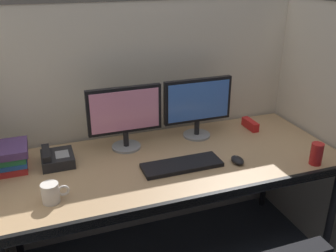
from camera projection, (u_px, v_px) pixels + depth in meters
The scene contains 12 objects.
cubicle_partition_rear at pixel (148, 122), 2.46m from camera, with size 2.21×0.06×1.57m.
cubicle_partition_right at pixel (329, 133), 2.30m from camera, with size 0.06×1.41×1.57m.
desk at pixel (172, 168), 2.10m from camera, with size 1.90×0.80×0.74m.
monitor_left at pixel (125, 114), 2.13m from camera, with size 0.43×0.17×0.37m.
monitor_right at pixel (198, 104), 2.29m from camera, with size 0.43×0.17×0.37m.
keyboard_main at pixel (182, 165), 2.01m from camera, with size 0.43×0.15×0.02m, color black.
computer_mouse at pixel (237, 160), 2.04m from camera, with size 0.06×0.10×0.04m.
desk_phone at pixel (57, 158), 2.03m from camera, with size 0.17×0.19×0.09m.
red_stapler at pixel (250, 124), 2.47m from camera, with size 0.04×0.15×0.06m, color red.
book_stack at pixel (12, 157), 1.97m from camera, with size 0.16×0.22×0.13m.
soda_can at pixel (316, 154), 2.02m from camera, with size 0.07×0.07×0.12m, color red.
coffee_mug at pixel (51, 193), 1.70m from camera, with size 0.13×0.08×0.09m.
Camera 1 is at (-0.64, -1.43, 1.74)m, focal length 40.13 mm.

